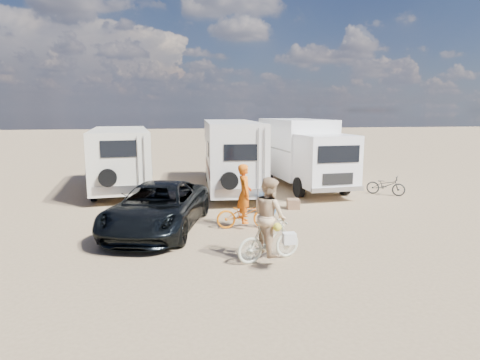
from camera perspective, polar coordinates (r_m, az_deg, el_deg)
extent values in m
plane|color=#A0835F|center=(11.87, 3.13, -7.68)|extent=(140.00, 140.00, 0.00)
imported|color=black|center=(12.39, -11.42, -3.76)|extent=(3.58, 5.48, 1.40)
imported|color=orange|center=(12.41, 0.63, -4.74)|extent=(1.73, 0.68, 0.89)
imported|color=beige|center=(9.79, 4.11, -8.43)|extent=(1.73, 0.93, 1.00)
imported|color=orange|center=(12.31, 0.63, -2.72)|extent=(0.46, 0.67, 1.79)
imported|color=tan|center=(9.67, 4.14, -6.05)|extent=(0.93, 1.06, 1.85)
imported|color=#232624|center=(18.32, 19.72, -0.70)|extent=(1.59, 1.40, 0.83)
cube|color=#1F5389|center=(14.28, 3.75, -3.69)|extent=(0.72, 0.64, 0.48)
cube|color=brown|center=(15.01, 7.45, -3.34)|extent=(0.50, 0.50, 0.35)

